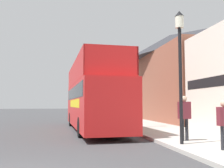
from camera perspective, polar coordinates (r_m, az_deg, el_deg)
name	(u,v)px	position (r m, az deg, el deg)	size (l,w,h in m)	color
ground_plane	(48,121)	(26.93, -13.80, -7.75)	(144.00, 144.00, 0.00)	#3D3D3F
sidewalk	(127,121)	(24.57, 3.29, -8.03)	(3.92, 108.00, 0.14)	#ADAAA3
brick_terrace_rear	(170,77)	(27.61, 12.59, 1.47)	(6.00, 18.30, 8.81)	#935642
tour_bus	(93,101)	(16.57, -4.20, -3.67)	(2.95, 11.53, 4.20)	red
parked_car_ahead_of_bus	(93,115)	(25.05, -4.26, -6.65)	(1.91, 4.34, 1.35)	black
pedestrian_nearest	(224,120)	(9.35, 23.23, -7.21)	(0.42, 0.23, 1.60)	#232328
pedestrian_second	(184,114)	(11.17, 15.47, -6.21)	(0.48, 0.26, 1.82)	#232328
lamp_post_nearest	(180,52)	(10.40, 14.58, 6.78)	(0.35, 0.35, 5.08)	black
lamp_post_second	(132,78)	(16.96, 4.42, 1.37)	(0.35, 0.35, 4.61)	black
lamp_post_third	(113,84)	(23.87, 0.31, 0.08)	(0.35, 0.35, 4.89)	black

